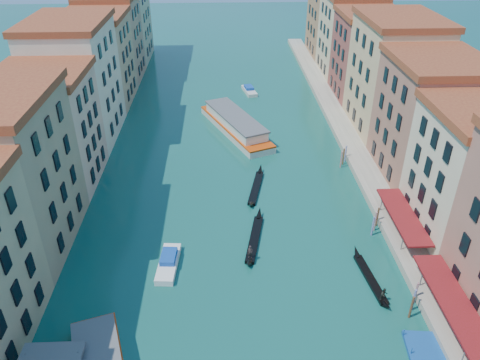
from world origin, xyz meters
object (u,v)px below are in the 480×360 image
object	(u,v)px
vaporetto_far	(235,124)
gondola_right	(371,279)
gondola_fore	(254,238)
blue_dock	(427,354)

from	to	relation	value
vaporetto_far	gondola_right	xyz separation A→B (m)	(14.20, -41.02, -1.08)
vaporetto_far	gondola_fore	distance (m)	32.98
blue_dock	gondola_right	bearing A→B (deg)	109.57
gondola_right	gondola_fore	bearing A→B (deg)	141.11
gondola_fore	gondola_right	world-z (taller)	gondola_fore
vaporetto_far	gondola_fore	xyz separation A→B (m)	(1.33, -32.94, -1.07)
gondola_fore	gondola_right	xyz separation A→B (m)	(12.87, -8.08, -0.01)
gondola_right	blue_dock	world-z (taller)	gondola_right
blue_dock	gondola_fore	bearing A→B (deg)	135.92
gondola_fore	blue_dock	size ratio (longest dim) A/B	2.19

